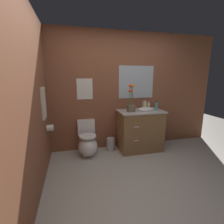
{
  "coord_description": "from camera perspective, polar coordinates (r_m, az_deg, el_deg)",
  "views": [
    {
      "loc": [
        -0.93,
        -1.84,
        1.56
      ],
      "look_at": [
        -0.16,
        1.25,
        0.88
      ],
      "focal_mm": 26.36,
      "sensor_mm": 36.0,
      "label": 1
    }
  ],
  "objects": [
    {
      "name": "flower_vase",
      "position": [
        3.32,
        6.65,
        3.31
      ],
      "size": [
        0.14,
        0.14,
        0.55
      ],
      "color": "brown",
      "rests_on": "vanity_cabinet"
    },
    {
      "name": "wall_back",
      "position": [
        3.65,
        4.14,
        7.14
      ],
      "size": [
        4.33,
        0.05,
        2.5
      ],
      "primitive_type": "cube",
      "color": "brown",
      "rests_on": "ground_plane"
    },
    {
      "name": "ground_plane",
      "position": [
        2.59,
        11.37,
        -25.36
      ],
      "size": [
        9.28,
        9.28,
        0.0
      ],
      "primitive_type": "plane",
      "color": "#B2ADA3"
    },
    {
      "name": "toilet_paper_roll",
      "position": [
        3.12,
        -20.67,
        -5.18
      ],
      "size": [
        0.11,
        0.11,
        0.11
      ],
      "primitive_type": "cylinder",
      "rotation": [
        0.0,
        1.57,
        0.0
      ],
      "color": "white"
    },
    {
      "name": "lotion_bottle",
      "position": [
        3.71,
        12.58,
        2.15
      ],
      "size": [
        0.07,
        0.07,
        0.16
      ],
      "color": "beige",
      "rests_on": "vanity_cabinet"
    },
    {
      "name": "hand_wash_bottle",
      "position": [
        3.53,
        11.38,
        2.11
      ],
      "size": [
        0.05,
        0.05,
        0.21
      ],
      "color": "beige",
      "rests_on": "vanity_cabinet"
    },
    {
      "name": "wall_mirror",
      "position": [
        3.71,
        8.41,
        10.22
      ],
      "size": [
        0.8,
        0.01,
        0.7
      ],
      "primitive_type": "cube",
      "color": "#B2BCC6"
    },
    {
      "name": "soap_bottle",
      "position": [
        3.6,
        15.15,
        2.03
      ],
      "size": [
        0.05,
        0.05,
        0.2
      ],
      "color": "teal",
      "rests_on": "vanity_cabinet"
    },
    {
      "name": "wall_left",
      "position": [
        2.39,
        -25.64,
        3.36
      ],
      "size": [
        0.05,
        4.47,
        2.5
      ],
      "primitive_type": "cube",
      "color": "brown",
      "rests_on": "ground_plane"
    },
    {
      "name": "toilet",
      "position": [
        3.44,
        -8.44,
        -10.64
      ],
      "size": [
        0.38,
        0.59,
        0.69
      ],
      "color": "white",
      "rests_on": "ground_plane"
    },
    {
      "name": "vanity_cabinet",
      "position": [
        3.61,
        9.74,
        -6.08
      ],
      "size": [
        0.94,
        0.56,
        1.05
      ],
      "color": "brown",
      "rests_on": "ground_plane"
    },
    {
      "name": "hanging_towel",
      "position": [
        2.92,
        -22.65,
        2.86
      ],
      "size": [
        0.03,
        0.28,
        0.52
      ],
      "primitive_type": "cube",
      "color": "beige"
    },
    {
      "name": "wall_poster",
      "position": [
        3.45,
        -9.45,
        7.85
      ],
      "size": [
        0.32,
        0.01,
        0.42
      ],
      "primitive_type": "cube",
      "color": "silver"
    },
    {
      "name": "trash_bin",
      "position": [
        3.63,
        -0.45,
        -11.02
      ],
      "size": [
        0.18,
        0.18,
        0.27
      ],
      "color": "#B7B7BC",
      "rests_on": "ground_plane"
    }
  ]
}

